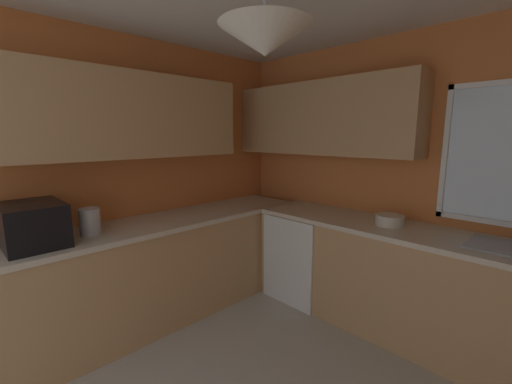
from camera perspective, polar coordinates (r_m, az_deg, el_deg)
name	(u,v)px	position (r m, az deg, el deg)	size (l,w,h in m)	color
room_shell	(276,125)	(2.18, 3.54, 11.61)	(3.66, 3.67, 2.56)	#D17238
counter_run_left	(142,275)	(3.06, -19.29, -13.51)	(0.65, 3.28, 0.90)	tan
counter_run_back	(407,283)	(3.02, 24.96, -14.26)	(2.75, 0.65, 0.90)	tan
dishwasher	(305,255)	(3.44, 8.55, -10.80)	(0.60, 0.60, 0.86)	white
microwave	(33,224)	(2.67, -34.52, -4.70)	(0.48, 0.36, 0.29)	black
kettle	(90,222)	(2.74, -27.07, -4.64)	(0.15, 0.15, 0.20)	#B7B7BC
bowl	(390,220)	(2.92, 22.38, -4.58)	(0.23, 0.23, 0.09)	beige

